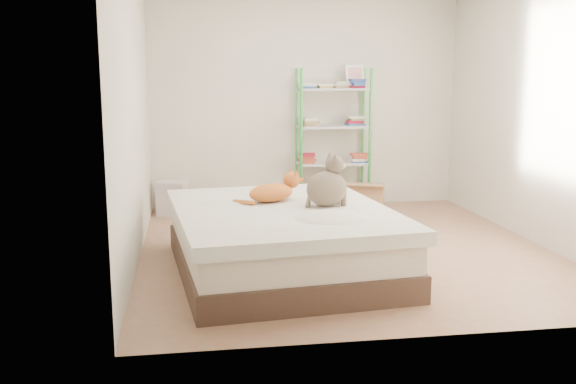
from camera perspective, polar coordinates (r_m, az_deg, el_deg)
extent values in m
cube|color=tan|center=(6.13, 5.06, -5.02)|extent=(3.80, 4.20, 0.01)
cube|color=silver|center=(7.97, 1.58, 8.07)|extent=(3.80, 0.01, 2.60)
cube|color=silver|center=(3.92, 12.73, 5.31)|extent=(3.80, 0.01, 2.60)
cube|color=silver|center=(5.76, -13.52, 6.85)|extent=(0.01, 4.20, 2.60)
cube|color=silver|center=(6.64, 21.49, 6.86)|extent=(0.01, 4.20, 2.60)
cube|color=#4C342B|center=(5.40, -0.56, -5.99)|extent=(1.89, 2.26, 0.21)
cube|color=beige|center=(5.34, -0.57, -3.72)|extent=(1.83, 2.19, 0.23)
cube|color=beige|center=(5.30, -0.57, -1.96)|extent=(1.92, 2.30, 0.10)
cylinder|color=green|center=(7.61, 1.18, 4.56)|extent=(0.04, 0.04, 1.70)
cylinder|color=green|center=(7.93, 0.78, 4.79)|extent=(0.04, 0.04, 1.70)
cylinder|color=green|center=(7.80, 7.29, 4.62)|extent=(0.04, 0.04, 1.70)
cylinder|color=green|center=(8.11, 6.67, 4.85)|extent=(0.04, 0.04, 1.70)
cube|color=#B8B8B8|center=(7.96, 3.94, -0.66)|extent=(0.86, 0.34, 0.02)
cube|color=#B8B8B8|center=(7.89, 3.98, 2.55)|extent=(0.86, 0.34, 0.02)
cube|color=#B8B8B8|center=(7.84, 4.03, 5.81)|extent=(0.86, 0.34, 0.02)
cube|color=#B8B8B8|center=(7.81, 4.07, 9.10)|extent=(0.86, 0.34, 0.02)
cube|color=#AC152B|center=(7.89, 1.82, -0.32)|extent=(0.20, 0.16, 0.09)
cube|color=#AC152B|center=(7.95, 3.95, -0.26)|extent=(0.20, 0.16, 0.09)
cube|color=#AC152B|center=(8.02, 6.04, -0.19)|extent=(0.20, 0.16, 0.09)
cube|color=#AC152B|center=(7.82, 1.84, 2.92)|extent=(0.20, 0.16, 0.09)
cube|color=#AC152B|center=(7.95, 6.10, 2.99)|extent=(0.20, 0.16, 0.09)
cube|color=#AC152B|center=(7.77, 1.86, 6.21)|extent=(0.20, 0.16, 0.09)
cube|color=#AC152B|center=(7.90, 6.16, 6.23)|extent=(0.20, 0.16, 0.09)
cube|color=#AC152B|center=(7.75, 1.88, 9.53)|extent=(0.20, 0.16, 0.09)
cube|color=#AC152B|center=(7.79, 3.35, 9.52)|extent=(0.20, 0.16, 0.09)
cube|color=#AC152B|center=(7.83, 4.80, 9.51)|extent=(0.20, 0.16, 0.09)
cube|color=#AC152B|center=(7.88, 6.23, 9.49)|extent=(0.20, 0.16, 0.09)
cube|color=white|center=(7.93, 5.97, 10.19)|extent=(0.22, 0.10, 0.27)
cube|color=red|center=(7.91, 6.00, 10.19)|extent=(0.17, 0.07, 0.21)
cube|color=#9E694B|center=(7.50, 6.55, -0.78)|extent=(0.62, 0.55, 0.36)
cube|color=#652099|center=(7.34, 7.48, -1.11)|extent=(0.29, 0.11, 0.08)
cube|color=#9E694B|center=(7.29, 6.98, 0.31)|extent=(0.53, 0.31, 0.11)
cube|color=beige|center=(7.65, -10.26, -0.63)|extent=(0.38, 0.35, 0.37)
cube|color=beige|center=(7.61, -10.31, 0.84)|extent=(0.41, 0.38, 0.03)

